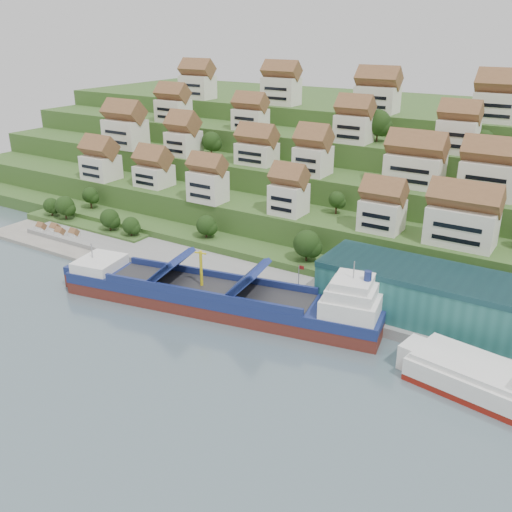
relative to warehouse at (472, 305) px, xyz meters
The scene contains 11 objects.
ground 55.18m from the warehouse, 161.90° to the right, with size 300.00×300.00×0.00m, color slate.
quay 32.64m from the warehouse, behind, with size 180.00×14.00×2.20m, color gray.
pebble_beach 110.32m from the warehouse, behind, with size 45.00×20.00×1.00m, color gray.
hillside 101.03m from the warehouse, 121.00° to the left, with size 260.00×128.00×31.00m.
hillside_village 68.21m from the warehouse, 138.95° to the left, with size 155.88×63.48×29.16m.
hillside_trees 66.71m from the warehouse, 153.69° to the left, with size 141.66×62.61×30.90m.
warehouse is the anchor object (origin of this frame).
flagpole 34.60m from the warehouse, 168.33° to the right, with size 1.28×0.16×8.00m.
beach_huts 112.29m from the warehouse, behind, with size 14.40×3.70×2.20m.
cargo_ship 49.39m from the warehouse, 160.50° to the right, with size 71.31×23.63×15.54m.
second_ship 20.92m from the warehouse, 61.65° to the right, with size 30.40×15.32×8.42m.
Camera 1 is at (69.26, -87.82, 57.34)m, focal length 40.00 mm.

